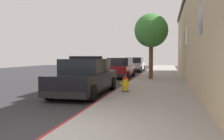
{
  "coord_description": "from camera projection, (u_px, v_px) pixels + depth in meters",
  "views": [
    {
      "loc": [
        2.29,
        -4.29,
        1.66
      ],
      "look_at": [
        -0.38,
        7.47,
        1.0
      ],
      "focal_mm": 39.37,
      "sensor_mm": 36.0,
      "label": 1
    }
  ],
  "objects": [
    {
      "name": "ground_plane",
      "position": [
        60.0,
        84.0,
        15.47
      ],
      "size": [
        33.36,
        60.0,
        0.2
      ],
      "primitive_type": "cube",
      "color": "#2B2B2D"
    },
    {
      "name": "sidewalk_pavement",
      "position": [
        157.0,
        84.0,
        14.13
      ],
      "size": [
        3.39,
        60.0,
        0.13
      ],
      "primitive_type": "cube",
      "color": "gray",
      "rests_on": "ground"
    },
    {
      "name": "curb_painted_edge",
      "position": [
        127.0,
        84.0,
        14.51
      ],
      "size": [
        0.08,
        60.0,
        0.13
      ],
      "primitive_type": "cube",
      "color": "maroon",
      "rests_on": "ground"
    },
    {
      "name": "police_cruiser",
      "position": [
        85.0,
        77.0,
        10.86
      ],
      "size": [
        1.94,
        4.84,
        1.68
      ],
      "color": "black",
      "rests_on": "ground"
    },
    {
      "name": "parked_car_silver_ahead",
      "position": [
        120.0,
        68.0,
        19.62
      ],
      "size": [
        1.94,
        4.84,
        1.56
      ],
      "color": "maroon",
      "rests_on": "ground"
    },
    {
      "name": "parked_car_dark_far",
      "position": [
        135.0,
        65.0,
        27.42
      ],
      "size": [
        1.94,
        4.84,
        1.56
      ],
      "color": "#B2B5BA",
      "rests_on": "ground"
    },
    {
      "name": "fire_hydrant",
      "position": [
        125.0,
        84.0,
        10.66
      ],
      "size": [
        0.44,
        0.4,
        0.76
      ],
      "color": "#4C4C51",
      "rests_on": "sidewalk_pavement"
    },
    {
      "name": "street_tree",
      "position": [
        151.0,
        31.0,
        16.49
      ],
      "size": [
        2.27,
        2.27,
        4.42
      ],
      "color": "brown",
      "rests_on": "sidewalk_pavement"
    }
  ]
}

